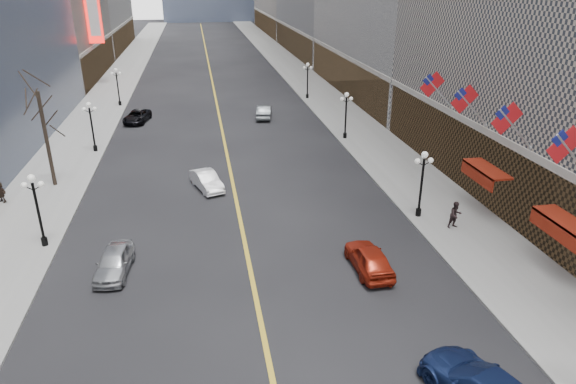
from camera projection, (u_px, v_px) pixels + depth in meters
name	position (u px, v px, depth m)	size (l,w,h in m)	color
sidewalk_east	(317.00, 92.00, 71.00)	(6.00, 230.00, 0.15)	gray
sidewalk_west	(107.00, 99.00, 66.55)	(6.00, 230.00, 0.15)	gray
lane_line	(212.00, 82.00, 77.87)	(0.25, 200.00, 0.02)	gold
streetlamp_east_1	(422.00, 177.00, 33.29)	(1.26, 0.44, 4.52)	black
streetlamp_east_2	(346.00, 110.00, 49.61)	(1.26, 0.44, 4.52)	black
streetlamp_east_3	(308.00, 77.00, 65.92)	(1.26, 0.44, 4.52)	black
streetlamp_west_1	(36.00, 203.00, 29.55)	(1.26, 0.44, 4.52)	black
streetlamp_west_2	(91.00, 122.00, 45.86)	(1.26, 0.44, 4.52)	black
streetlamp_west_3	(117.00, 83.00, 62.17)	(1.26, 0.44, 4.52)	black
flag_2	(567.00, 148.00, 24.88)	(2.87, 0.12, 2.87)	#B2B2B7
flag_3	(509.00, 121.00, 29.42)	(2.87, 0.12, 2.87)	#B2B2B7
flag_4	(467.00, 102.00, 33.95)	(2.87, 0.12, 2.87)	#B2B2B7
flag_5	(434.00, 87.00, 38.48)	(2.87, 0.12, 2.87)	#B2B2B7
awning_b	(564.00, 224.00, 26.66)	(1.40, 4.00, 0.93)	maroon
awning_c	(484.00, 171.00, 33.91)	(1.40, 4.00, 0.93)	maroon
tree_west_far	(40.00, 107.00, 37.03)	(3.60, 3.60, 7.92)	#2D231C
car_nb_near	(114.00, 262.00, 27.79)	(1.66, 4.12, 1.40)	#A8ABAF
car_nb_mid	(207.00, 181.00, 38.78)	(1.42, 4.08, 1.35)	white
car_nb_far	(137.00, 116.00, 56.33)	(2.18, 4.73, 1.31)	black
car_sb_mid	(369.00, 258.00, 28.05)	(1.76, 4.36, 1.49)	#9D2311
car_sb_far	(264.00, 112.00, 57.90)	(1.56, 4.46, 1.47)	#505558
ped_east_walk	(456.00, 215.00, 32.41)	(0.86, 0.47, 1.78)	black
ped_west_far	(1.00, 192.00, 36.14)	(1.40, 0.40, 1.51)	black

